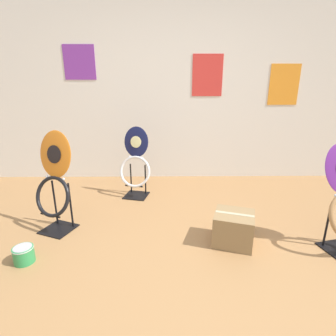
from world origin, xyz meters
name	(u,v)px	position (x,y,z in m)	size (l,w,h in m)	color
ground_plane	(187,285)	(0.00, 0.00, 0.00)	(14.00, 14.00, 0.00)	#A37547
wall_back	(176,89)	(0.00, 2.36, 1.30)	(8.00, 0.07, 2.60)	silver
toilet_seat_display_orange_sun	(54,182)	(-1.19, 0.79, 0.49)	(0.44, 0.37, 0.96)	black
toilet_seat_display_navy_moon	(135,166)	(-0.52, 1.59, 0.40)	(0.42, 0.34, 0.87)	black
paint_can	(24,254)	(-1.28, 0.28, 0.07)	(0.16, 0.16, 0.14)	#2D8E4C
storage_box	(234,228)	(0.45, 0.53, 0.14)	(0.42, 0.41, 0.28)	#93754C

